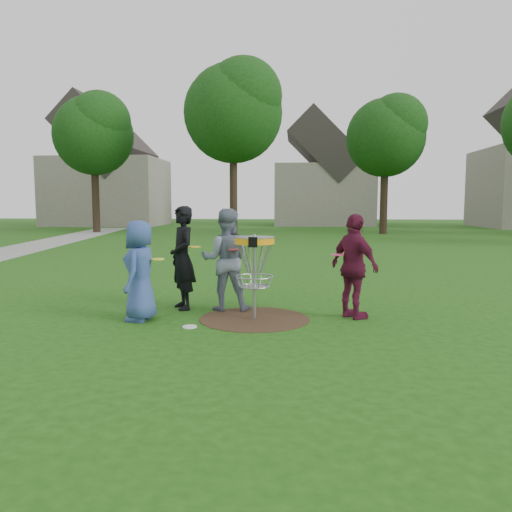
# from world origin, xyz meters

# --- Properties ---
(ground) EXTENTS (100.00, 100.00, 0.00)m
(ground) POSITION_xyz_m (0.00, 0.00, 0.00)
(ground) COLOR #19470F
(ground) RESTS_ON ground
(dirt_patch) EXTENTS (1.80, 1.80, 0.01)m
(dirt_patch) POSITION_xyz_m (0.00, 0.00, 0.00)
(dirt_patch) COLOR #47331E
(dirt_patch) RESTS_ON ground
(player_blue) EXTENTS (0.55, 0.81, 1.61)m
(player_blue) POSITION_xyz_m (-1.82, -0.22, 0.81)
(player_blue) COLOR #314A89
(player_blue) RESTS_ON ground
(player_black) EXTENTS (0.71, 0.80, 1.83)m
(player_black) POSITION_xyz_m (-1.33, 0.68, 0.91)
(player_black) COLOR black
(player_black) RESTS_ON ground
(player_grey) EXTENTS (0.92, 0.75, 1.79)m
(player_grey) POSITION_xyz_m (-0.56, 0.66, 0.89)
(player_grey) COLOR slate
(player_grey) RESTS_ON ground
(player_maroon) EXTENTS (0.94, 1.05, 1.71)m
(player_maroon) POSITION_xyz_m (1.61, 0.18, 0.86)
(player_maroon) COLOR maroon
(player_maroon) RESTS_ON ground
(disc_on_grass) EXTENTS (0.22, 0.22, 0.02)m
(disc_on_grass) POSITION_xyz_m (-0.94, -0.63, 0.01)
(disc_on_grass) COLOR white
(disc_on_grass) RESTS_ON ground
(disc_golf_basket) EXTENTS (0.66, 0.67, 1.38)m
(disc_golf_basket) POSITION_xyz_m (0.00, -0.00, 1.02)
(disc_golf_basket) COLOR #9EA0A5
(disc_golf_basket) RESTS_ON ground
(held_discs) EXTENTS (3.10, 0.96, 0.15)m
(held_discs) POSITION_xyz_m (-0.42, 0.24, 1.06)
(held_discs) COLOR #F0F41B
(held_discs) RESTS_ON ground
(tree_row) EXTENTS (51.20, 17.42, 9.90)m
(tree_row) POSITION_xyz_m (0.44, 20.67, 6.21)
(tree_row) COLOR #38281C
(tree_row) RESTS_ON ground
(house_row) EXTENTS (44.50, 10.65, 11.62)m
(house_row) POSITION_xyz_m (4.78, 33.07, 4.14)
(house_row) COLOR gray
(house_row) RESTS_ON ground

